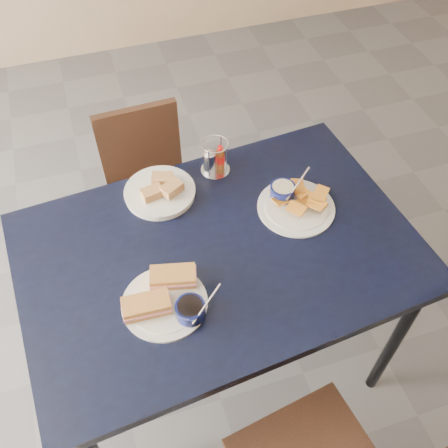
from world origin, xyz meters
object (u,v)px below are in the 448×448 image
object	(u,v)px
plantain_plate	(292,201)
condiment_caddy	(214,159)
sandwich_plate	(167,298)
chair_far	(149,178)
dining_table	(219,259)
bread_basket	(161,191)

from	to	relation	value
plantain_plate	condiment_caddy	bearing A→B (deg)	130.27
sandwich_plate	condiment_caddy	distance (m)	0.59
chair_far	condiment_caddy	xyz separation A→B (m)	(0.21, -0.34, 0.36)
chair_far	plantain_plate	bearing A→B (deg)	-54.40
condiment_caddy	plantain_plate	bearing A→B (deg)	-49.73
dining_table	chair_far	distance (m)	0.75
dining_table	bread_basket	world-z (taller)	bread_basket
bread_basket	dining_table	bearing A→B (deg)	-66.66
sandwich_plate	bread_basket	bearing A→B (deg)	79.47
plantain_plate	bread_basket	xyz separation A→B (m)	(-0.43, 0.19, -0.00)
chair_far	sandwich_plate	distance (m)	0.92
bread_basket	plantain_plate	bearing A→B (deg)	-23.52
sandwich_plate	bread_basket	world-z (taller)	sandwich_plate
sandwich_plate	bread_basket	xyz separation A→B (m)	(0.08, 0.45, -0.01)
bread_basket	sandwich_plate	bearing A→B (deg)	-100.53
sandwich_plate	bread_basket	size ratio (longest dim) A/B	1.17
dining_table	condiment_caddy	world-z (taller)	condiment_caddy
chair_far	bread_basket	xyz separation A→B (m)	(-0.01, -0.41, 0.32)
dining_table	plantain_plate	world-z (taller)	plantain_plate
plantain_plate	chair_far	bearing A→B (deg)	125.60
plantain_plate	dining_table	bearing A→B (deg)	-160.65
sandwich_plate	condiment_caddy	size ratio (longest dim) A/B	2.18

